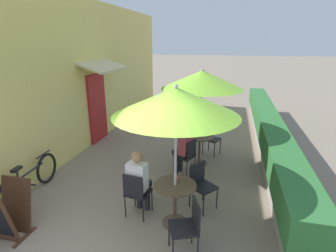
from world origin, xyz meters
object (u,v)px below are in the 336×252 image
Objects in this scene: cafe_chair_near_left at (136,191)px; patio_table_mid at (199,144)px; seated_patron_mid_left at (184,147)px; cafe_chair_near_right at (188,224)px; patio_table_near at (175,196)px; coffee_cup_mid at (201,132)px; patio_umbrella_near at (176,102)px; cafe_chair_mid_left at (187,155)px; patio_umbrella_mid at (202,80)px; cafe_chair_near_back at (201,182)px; cafe_chair_mid_right at (210,136)px; coffee_cup_near at (176,179)px; bicycle_leaning at (30,180)px; seated_patron_near_left at (139,180)px; menu_board at (7,212)px.

cafe_chair_near_left reaches higher than patio_table_mid.
cafe_chair_near_left is 0.70× the size of seated_patron_mid_left.
cafe_chair_near_right is 3.09m from patio_table_mid.
patio_table_near is 0.87× the size of cafe_chair_near_right.
cafe_chair_near_right is 9.67× the size of coffee_cup_mid.
patio_umbrella_near is at bearing 26.57° from patio_table_near.
cafe_chair_mid_left is at bearing 92.96° from patio_umbrella_near.
patio_umbrella_mid is at bearing -2.89° from seated_patron_mid_left.
cafe_chair_near_back is 1.88m from patio_table_mid.
cafe_chair_mid_left is at bearing 78.63° from cafe_chair_near_left.
seated_patron_mid_left is 1.41m from cafe_chair_mid_right.
cafe_chair_near_left is at bearing -108.30° from patio_table_mid.
cafe_chair_near_left is 9.67× the size of coffee_cup_mid.
coffee_cup_mid is (-0.00, 0.16, 0.27)m from patio_table_mid.
cafe_chair_near_left is at bearing 178.45° from patio_table_near.
cafe_chair_near_right is 9.67× the size of coffee_cup_near.
cafe_chair_near_right reaches higher than coffee_cup_mid.
patio_umbrella_near is 1.37× the size of bicycle_leaning.
patio_table_near is at bearing -87.14° from coffee_cup_near.
seated_patron_mid_left reaches higher than cafe_chair_mid_left.
seated_patron_near_left is 1.65× the size of patio_table_mid.
seated_patron_near_left is at bearing -108.77° from patio_umbrella_mid.
cafe_chair_near_back is at bearing -23.77° from cafe_chair_near_right.
cafe_chair_mid_right is (0.30, 3.14, -1.65)m from patio_umbrella_near.
cafe_chair_near_back is 9.67× the size of coffee_cup_near.
cafe_chair_mid_left is (-0.09, 1.78, -0.01)m from patio_table_near.
cafe_chair_near_left is at bearing 4.45° from cafe_chair_mid_right.
patio_umbrella_mid reaches higher than bicycle_leaning.
patio_umbrella_mid is at bearing -17.89° from cafe_chair_near_right.
cafe_chair_near_back is 0.95× the size of menu_board.
cafe_chair_mid_left is at bearing 92.97° from coffee_cup_near.
cafe_chair_near_right is (1.03, -0.75, -0.17)m from seated_patron_near_left.
menu_board is at bearing -159.55° from patio_table_near.
menu_board reaches higher than cafe_chair_near_right.
coffee_cup_mid reaches higher than bicycle_leaning.
patio_umbrella_near is 1.80m from cafe_chair_near_right.
coffee_cup_mid is (0.19, 0.84, 0.28)m from cafe_chair_mid_left.
bicycle_leaning reaches higher than patio_table_mid.
seated_patron_near_left is 2.47m from patio_table_mid.
cafe_chair_mid_left is at bearing 77.91° from seated_patron_near_left.
patio_umbrella_near is 3.56m from cafe_chair_mid_right.
cafe_chair_near_left is at bearing -23.77° from cafe_chair_near_back.
seated_patron_mid_left is (-0.20, 1.82, 0.16)m from patio_table_near.
menu_board is (-2.44, -2.73, -0.06)m from cafe_chair_mid_left.
seated_patron_mid_left is at bearing 26.57° from bicycle_leaning.
cafe_chair_near_right is 0.70× the size of seated_patron_mid_left.
patio_table_mid is at bearing -17.89° from cafe_chair_near_right.
patio_table_mid is at bearing 32.38° from bicycle_leaning.
cafe_chair_near_left is 1.00× the size of cafe_chair_mid_left.
patio_table_mid is at bearing -90.00° from patio_umbrella_mid.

